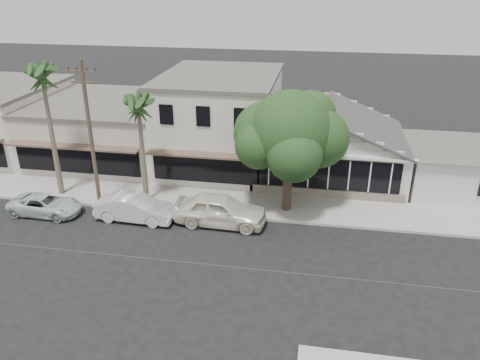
% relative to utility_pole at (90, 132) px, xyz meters
% --- Properties ---
extents(ground, '(140.00, 140.00, 0.00)m').
position_rel_utility_pole_xyz_m(ground, '(9.00, -5.20, -4.79)').
color(ground, black).
rests_on(ground, ground).
extents(sidewalk_north, '(90.00, 3.50, 0.15)m').
position_rel_utility_pole_xyz_m(sidewalk_north, '(1.00, 1.55, -4.71)').
color(sidewalk_north, '#9E9991').
rests_on(sidewalk_north, ground).
extents(corner_shop, '(10.40, 8.60, 5.10)m').
position_rel_utility_pole_xyz_m(corner_shop, '(14.00, 7.27, -2.17)').
color(corner_shop, silver).
rests_on(corner_shop, ground).
extents(side_cottage, '(6.00, 6.00, 3.00)m').
position_rel_utility_pole_xyz_m(side_cottage, '(22.20, 6.30, -3.29)').
color(side_cottage, silver).
rests_on(side_cottage, ground).
extents(row_building_near, '(8.00, 10.00, 6.50)m').
position_rel_utility_pole_xyz_m(row_building_near, '(6.00, 8.30, -1.54)').
color(row_building_near, silver).
rests_on(row_building_near, ground).
extents(row_building_midnear, '(10.00, 10.00, 4.20)m').
position_rel_utility_pole_xyz_m(row_building_midnear, '(-3.00, 8.30, -2.69)').
color(row_building_midnear, beige).
rests_on(row_building_midnear, ground).
extents(utility_pole, '(1.80, 0.24, 9.00)m').
position_rel_utility_pole_xyz_m(utility_pole, '(0.00, 0.00, 0.00)').
color(utility_pole, brown).
rests_on(utility_pole, ground).
extents(car_0, '(5.40, 2.33, 1.81)m').
position_rel_utility_pole_xyz_m(car_0, '(7.94, -1.05, -3.88)').
color(car_0, silver).
rests_on(car_0, ground).
extents(car_1, '(4.72, 1.78, 1.54)m').
position_rel_utility_pole_xyz_m(car_1, '(2.94, -1.41, -4.02)').
color(car_1, silver).
rests_on(car_1, ground).
extents(car_2, '(4.38, 2.09, 1.21)m').
position_rel_utility_pole_xyz_m(car_2, '(-2.65, -1.65, -4.18)').
color(car_2, silver).
rests_on(car_2, ground).
extents(shade_tree, '(6.71, 6.07, 7.45)m').
position_rel_utility_pole_xyz_m(shade_tree, '(11.52, 1.43, 0.11)').
color(shade_tree, '#49382C').
rests_on(shade_tree, ground).
extents(palm_east, '(3.13, 3.13, 7.36)m').
position_rel_utility_pole_xyz_m(palm_east, '(2.75, 0.90, 1.47)').
color(palm_east, '#726651').
rests_on(palm_east, ground).
extents(palm_mid, '(3.30, 3.30, 8.92)m').
position_rel_utility_pole_xyz_m(palm_mid, '(-3.08, 0.91, 2.89)').
color(palm_mid, '#726651').
rests_on(palm_mid, ground).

